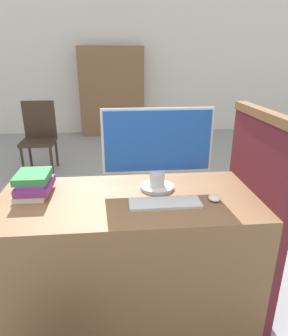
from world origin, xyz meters
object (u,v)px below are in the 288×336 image
(mouse, at_px, (214,198))
(keyboard, at_px, (165,203))
(monitor, at_px, (158,148))
(book_stack, at_px, (34,184))
(far_chair, at_px, (39,133))

(mouse, bearing_deg, keyboard, -174.78)
(monitor, xyz_separation_m, mouse, (0.30, -0.19, -0.24))
(monitor, height_order, keyboard, monitor)
(monitor, height_order, mouse, monitor)
(keyboard, bearing_deg, monitor, 93.97)
(keyboard, distance_m, book_stack, 0.76)
(keyboard, bearing_deg, mouse, 5.22)
(keyboard, xyz_separation_m, mouse, (0.28, 0.03, 0.01))
(monitor, relative_size, book_stack, 2.56)
(monitor, height_order, book_stack, monitor)
(keyboard, xyz_separation_m, far_chair, (-1.33, 2.76, -0.26))
(keyboard, distance_m, far_chair, 3.08)
(book_stack, relative_size, far_chair, 0.26)
(mouse, height_order, far_chair, far_chair)
(mouse, distance_m, book_stack, 1.04)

